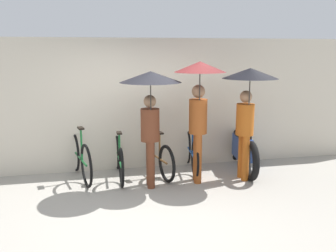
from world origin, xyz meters
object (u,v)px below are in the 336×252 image
at_px(parked_bicycle_0, 80,157).
at_px(parked_bicycle_3, 191,151).
at_px(pedestrian_leading, 150,97).
at_px(pedestrian_center, 199,93).
at_px(parked_bicycle_2, 156,156).
at_px(parked_bicycle_1, 119,158).
at_px(motorcycle, 242,149).
at_px(pedestrian_trailing, 248,94).

relative_size(parked_bicycle_0, parked_bicycle_3, 1.01).
height_order(parked_bicycle_0, parked_bicycle_3, parked_bicycle_3).
distance_m(pedestrian_leading, pedestrian_center, 0.86).
xyz_separation_m(parked_bicycle_2, parked_bicycle_3, (0.71, 0.05, 0.03)).
distance_m(parked_bicycle_1, motorcycle, 2.43).
distance_m(pedestrian_leading, motorcycle, 2.37).
xyz_separation_m(parked_bicycle_0, pedestrian_trailing, (2.92, -0.76, 1.18)).
xyz_separation_m(pedestrian_leading, motorcycle, (1.95, 0.67, -1.18)).
distance_m(parked_bicycle_3, pedestrian_trailing, 1.64).
height_order(parked_bicycle_3, pedestrian_center, pedestrian_center).
bearing_deg(parked_bicycle_3, motorcycle, -90.36).
xyz_separation_m(pedestrian_leading, pedestrian_trailing, (1.73, 0.02, 0.00)).
height_order(pedestrian_leading, motorcycle, pedestrian_leading).
bearing_deg(pedestrian_leading, motorcycle, -157.52).
bearing_deg(parked_bicycle_3, pedestrian_center, -178.72).
bearing_deg(parked_bicycle_2, motorcycle, -104.26).
height_order(parked_bicycle_0, parked_bicycle_1, parked_bicycle_0).
height_order(pedestrian_center, motorcycle, pedestrian_center).
relative_size(parked_bicycle_1, pedestrian_trailing, 0.85).
xyz_separation_m(parked_bicycle_2, motorcycle, (1.72, -0.08, 0.05)).
distance_m(parked_bicycle_0, parked_bicycle_2, 1.41).
bearing_deg(pedestrian_center, parked_bicycle_0, -10.49).
bearing_deg(parked_bicycle_2, pedestrian_trailing, -127.28).
bearing_deg(pedestrian_trailing, pedestrian_leading, 0.65).
distance_m(parked_bicycle_0, motorcycle, 3.14).
bearing_deg(parked_bicycle_1, motorcycle, -90.33).
bearing_deg(parked_bicycle_0, parked_bicycle_3, -102.19).
bearing_deg(parked_bicycle_1, parked_bicycle_2, -86.16).
height_order(parked_bicycle_3, pedestrian_leading, pedestrian_leading).
relative_size(parked_bicycle_2, motorcycle, 0.83).
height_order(parked_bicycle_0, pedestrian_trailing, pedestrian_trailing).
relative_size(parked_bicycle_0, parked_bicycle_2, 1.04).
height_order(parked_bicycle_1, pedestrian_leading, pedestrian_leading).
bearing_deg(parked_bicycle_2, parked_bicycle_0, 77.06).
relative_size(parked_bicycle_0, pedestrian_center, 0.81).
xyz_separation_m(parked_bicycle_1, pedestrian_center, (1.34, -0.63, 1.25)).
relative_size(parked_bicycle_0, pedestrian_trailing, 0.85).
height_order(parked_bicycle_0, pedestrian_leading, pedestrian_leading).
height_order(parked_bicycle_1, pedestrian_center, pedestrian_center).
distance_m(parked_bicycle_3, pedestrian_leading, 1.71).
distance_m(parked_bicycle_2, pedestrian_trailing, 2.08).
bearing_deg(pedestrian_leading, parked_bicycle_3, -135.75).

